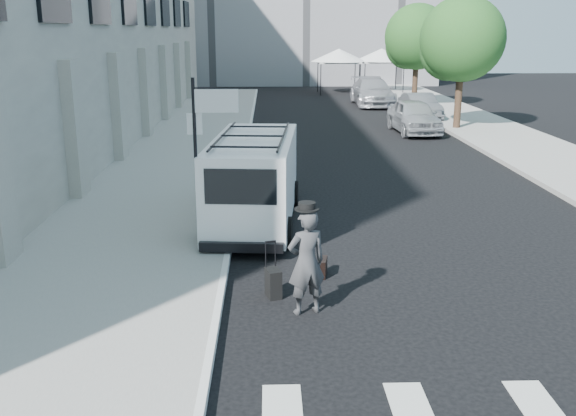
{
  "coord_description": "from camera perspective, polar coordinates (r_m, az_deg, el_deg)",
  "views": [
    {
      "loc": [
        -1.15,
        -9.44,
        4.55
      ],
      "look_at": [
        -0.79,
        2.18,
        1.3
      ],
      "focal_mm": 40.0,
      "sensor_mm": 36.0,
      "label": 1
    }
  ],
  "objects": [
    {
      "name": "ground",
      "position": [
        10.54,
        4.71,
        -10.01
      ],
      "size": [
        120.0,
        120.0,
        0.0
      ],
      "primitive_type": "plane",
      "color": "black",
      "rests_on": "ground"
    },
    {
      "name": "sidewalk_left",
      "position": [
        26.02,
        -8.64,
        5.53
      ],
      "size": [
        4.5,
        48.0,
        0.15
      ],
      "primitive_type": "cube",
      "color": "gray",
      "rests_on": "ground"
    },
    {
      "name": "sidewalk_right",
      "position": [
        31.46,
        17.19,
        6.74
      ],
      "size": [
        4.0,
        56.0,
        0.15
      ],
      "primitive_type": "cube",
      "color": "gray",
      "rests_on": "ground"
    },
    {
      "name": "sign_pole",
      "position": [
        12.84,
        -7.25,
        7.0
      ],
      "size": [
        1.03,
        0.07,
        3.5
      ],
      "color": "black",
      "rests_on": "sidewalk_left"
    },
    {
      "name": "tree_near",
      "position": [
        30.83,
        14.97,
        14.03
      ],
      "size": [
        3.8,
        3.83,
        6.03
      ],
      "color": "black",
      "rests_on": "ground"
    },
    {
      "name": "tree_far",
      "position": [
        39.55,
        11.21,
        14.49
      ],
      "size": [
        3.8,
        3.83,
        6.03
      ],
      "color": "black",
      "rests_on": "ground"
    },
    {
      "name": "tent_left",
      "position": [
        47.75,
        4.54,
        13.35
      ],
      "size": [
        4.0,
        4.0,
        3.2
      ],
      "color": "black",
      "rests_on": "ground"
    },
    {
      "name": "tent_right",
      "position": [
        48.7,
        8.32,
        13.29
      ],
      "size": [
        4.0,
        4.0,
        3.2
      ],
      "color": "black",
      "rests_on": "ground"
    },
    {
      "name": "businessman",
      "position": [
        10.47,
        1.65,
        -4.84
      ],
      "size": [
        0.75,
        0.62,
        1.78
      ],
      "primitive_type": "imported",
      "rotation": [
        0.0,
        0.0,
        3.48
      ],
      "color": "#38383B",
      "rests_on": "ground"
    },
    {
      "name": "briefcase",
      "position": [
        12.29,
        3.15,
        -5.28
      ],
      "size": [
        0.2,
        0.45,
        0.34
      ],
      "primitive_type": "cube",
      "rotation": [
        0.0,
        0.0,
        -0.18
      ],
      "color": "black",
      "rests_on": "ground"
    },
    {
      "name": "suitcase",
      "position": [
        11.31,
        -1.32,
        -6.65
      ],
      "size": [
        0.31,
        0.4,
        0.99
      ],
      "rotation": [
        0.0,
        0.0,
        0.29
      ],
      "color": "black",
      "rests_on": "ground"
    },
    {
      "name": "cargo_van",
      "position": [
        15.39,
        -2.99,
        2.62
      ],
      "size": [
        2.31,
        5.65,
        2.1
      ],
      "rotation": [
        0.0,
        0.0,
        -0.09
      ],
      "color": "white",
      "rests_on": "ground"
    },
    {
      "name": "parked_car_a",
      "position": [
        29.84,
        11.13,
        8.01
      ],
      "size": [
        1.97,
        4.5,
        1.51
      ],
      "primitive_type": "imported",
      "rotation": [
        0.0,
        0.0,
        0.04
      ],
      "color": "#A5A8AD",
      "rests_on": "ground"
    },
    {
      "name": "parked_car_b",
      "position": [
        34.6,
        11.66,
        8.84
      ],
      "size": [
        1.62,
        4.08,
        1.32
      ],
      "primitive_type": "imported",
      "rotation": [
        0.0,
        0.0,
        0.05
      ],
      "color": "#54575B",
      "rests_on": "ground"
    },
    {
      "name": "parked_car_c",
      "position": [
        40.5,
        7.51,
        10.19
      ],
      "size": [
        2.33,
        5.65,
        1.63
      ],
      "primitive_type": "imported",
      "rotation": [
        0.0,
        0.0,
        0.01
      ],
      "color": "#A0A1A8",
      "rests_on": "ground"
    }
  ]
}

